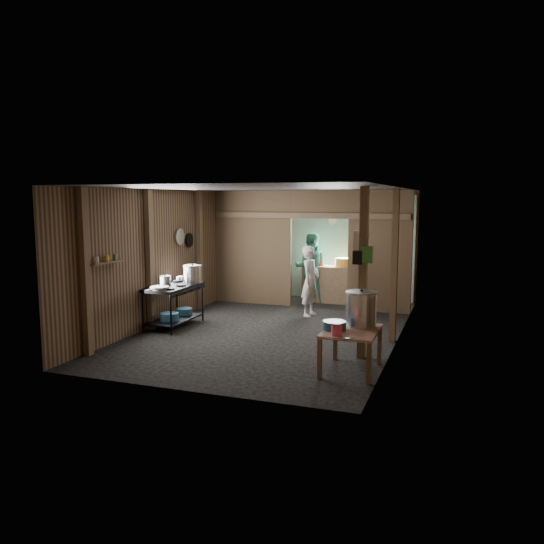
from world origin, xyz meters
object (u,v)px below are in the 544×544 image
at_px(gas_range, 174,306).
at_px(stove_pot_large, 193,274).
at_px(yellow_tub, 343,262).
at_px(prep_table, 351,351).
at_px(pink_bucket, 337,329).
at_px(cook, 310,281).
at_px(stock_pot, 361,310).

relative_size(gas_range, stove_pot_large, 3.71).
relative_size(gas_range, yellow_tub, 3.74).
height_order(prep_table, stove_pot_large, stove_pot_large).
bearing_deg(yellow_tub, pink_bucket, -78.54).
bearing_deg(prep_table, gas_range, 157.50).
xyz_separation_m(prep_table, cook, (-1.53, 3.33, 0.43)).
xyz_separation_m(stove_pot_large, cook, (2.01, 1.35, -0.22)).
height_order(stock_pot, yellow_tub, stock_pot).
relative_size(prep_table, pink_bucket, 5.83).
bearing_deg(yellow_tub, cook, -101.20).
distance_m(gas_range, yellow_tub, 4.28).
distance_m(gas_range, prep_table, 4.02).
bearing_deg(pink_bucket, yellow_tub, 101.46).
height_order(prep_table, yellow_tub, yellow_tub).
height_order(gas_range, stove_pot_large, stove_pot_large).
height_order(stove_pot_large, yellow_tub, stove_pot_large).
bearing_deg(stove_pot_large, gas_range, -110.78).
xyz_separation_m(gas_range, prep_table, (3.71, -1.54, -0.10)).
bearing_deg(pink_bucket, cook, 110.72).
distance_m(stove_pot_large, cook, 2.43).
distance_m(stove_pot_large, yellow_tub, 3.78).
bearing_deg(stock_pot, prep_table, -107.59).
distance_m(stock_pot, cook, 3.47).
distance_m(prep_table, yellow_tub, 5.15).
distance_m(stove_pot_large, stock_pot, 4.01).
height_order(prep_table, pink_bucket, pink_bucket).
bearing_deg(stock_pot, stove_pot_large, 154.62).
height_order(yellow_tub, cook, cook).
height_order(pink_bucket, cook, cook).
relative_size(gas_range, stock_pot, 2.54).
relative_size(stove_pot_large, stock_pot, 0.68).
xyz_separation_m(stove_pot_large, pink_bucket, (3.41, -2.36, -0.27)).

